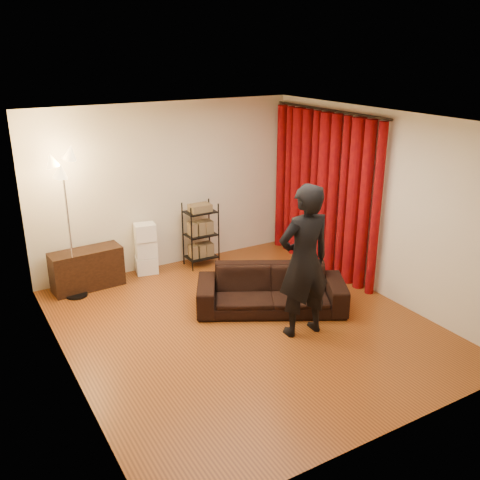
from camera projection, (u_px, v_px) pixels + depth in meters
floor at (245, 325)px, 7.12m from camera, size 5.00×5.00×0.00m
ceiling at (246, 120)px, 6.19m from camera, size 5.00×5.00×0.00m
wall_back at (167, 186)px, 8.69m from camera, size 5.00×0.00×5.00m
wall_front at (392, 311)px, 4.63m from camera, size 5.00×0.00×5.00m
wall_left at (61, 265)px, 5.60m from camera, size 0.00×5.00×5.00m
wall_right at (379, 204)px, 7.72m from camera, size 0.00×5.00×5.00m
curtain_rod at (329, 110)px, 8.16m from camera, size 0.04×2.65×0.04m
curtain at (323, 193)px, 8.60m from camera, size 0.22×2.65×2.55m
sofa at (271, 289)px, 7.47m from camera, size 2.19×1.69×0.60m
person at (304, 261)px, 6.62m from camera, size 0.75×0.52×1.99m
media_cabinet at (87, 269)px, 8.12m from camera, size 1.08×0.46×0.62m
storage_boxes at (146, 248)px, 8.62m from camera, size 0.39×0.33×0.85m
wire_shelf at (201, 235)px, 8.90m from camera, size 0.50×0.35×1.09m
floor_lamp at (69, 228)px, 7.59m from camera, size 0.44×0.44×2.14m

